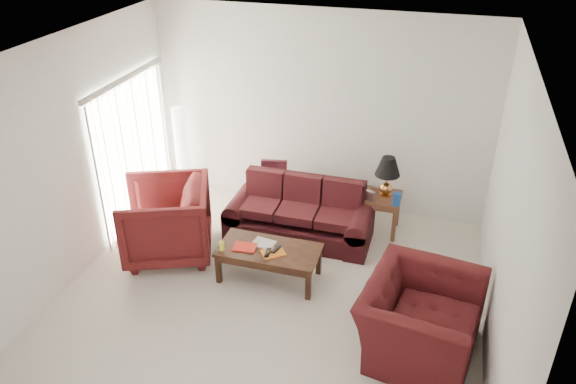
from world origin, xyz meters
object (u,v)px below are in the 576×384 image
at_px(sofa, 299,212).
at_px(coffee_table, 269,263).
at_px(armchair_right, 420,319).
at_px(armchair_left, 166,221).
at_px(end_table, 381,214).
at_px(floor_lamp, 182,152).

height_order(sofa, coffee_table, sofa).
bearing_deg(armchair_right, sofa, 55.29).
distance_m(armchair_left, armchair_right, 3.52).
distance_m(end_table, coffee_table, 1.93).
bearing_deg(end_table, armchair_right, -72.19).
bearing_deg(sofa, end_table, 27.89).
xyz_separation_m(end_table, armchair_right, (0.73, -2.26, 0.14)).
distance_m(floor_lamp, armchair_right, 4.61).
height_order(floor_lamp, armchair_right, floor_lamp).
height_order(end_table, armchair_left, armchair_left).
bearing_deg(sofa, coffee_table, -93.12).
xyz_separation_m(end_table, floor_lamp, (-3.17, 0.18, 0.47)).
distance_m(armchair_left, coffee_table, 1.52).
height_order(floor_lamp, armchair_left, floor_lamp).
bearing_deg(coffee_table, armchair_right, -24.38).
bearing_deg(end_table, sofa, -155.28).
height_order(sofa, armchair_left, armchair_left).
relative_size(end_table, coffee_table, 0.45).
bearing_deg(armchair_left, sofa, 96.58).
height_order(end_table, armchair_right, armchair_right).
bearing_deg(floor_lamp, armchair_left, -72.29).
bearing_deg(floor_lamp, sofa, -18.06).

